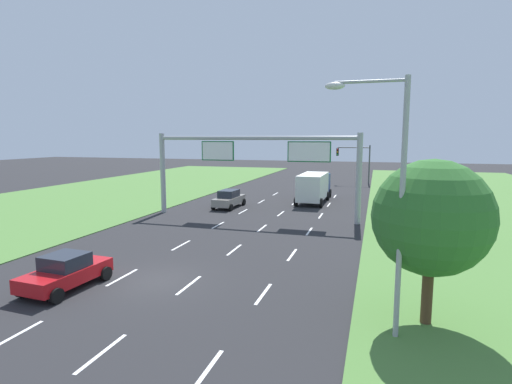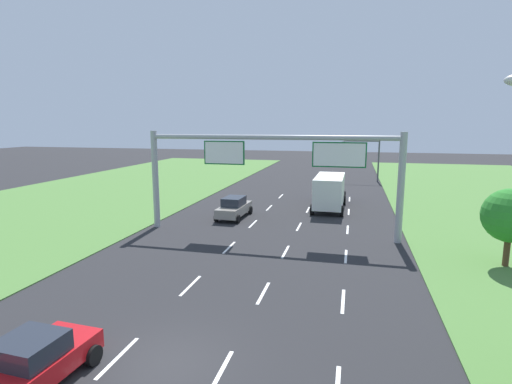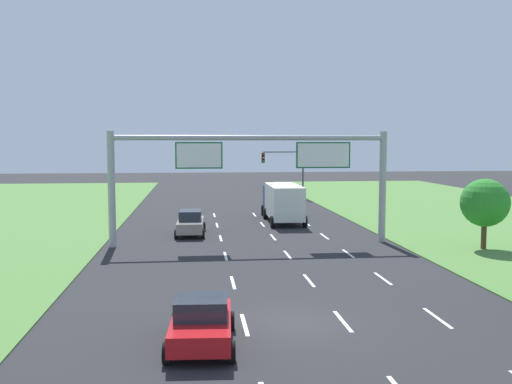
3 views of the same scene
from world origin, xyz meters
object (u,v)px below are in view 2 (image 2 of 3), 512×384
at_px(car_lead_silver, 31,363).
at_px(traffic_light_mast, 363,152).
at_px(car_near_red, 234,207).
at_px(box_truck, 330,189).
at_px(roadside_tree_mid, 510,216).
at_px(sign_gantry, 273,163).

height_order(car_lead_silver, traffic_light_mast, traffic_light_mast).
xyz_separation_m(car_near_red, box_truck, (7.27, 5.92, 0.81)).
bearing_deg(traffic_light_mast, roadside_tree_mid, -77.76).
distance_m(box_truck, roadside_tree_mid, 16.63).
distance_m(box_truck, sign_gantry, 11.02).
bearing_deg(roadside_tree_mid, sign_gantry, 166.09).
bearing_deg(sign_gantry, box_truck, 71.70).
xyz_separation_m(car_lead_silver, sign_gantry, (3.50, 17.46, 4.13)).
bearing_deg(roadside_tree_mid, traffic_light_mast, 102.24).
relative_size(car_lead_silver, box_truck, 0.48).
relative_size(car_lead_silver, traffic_light_mast, 0.72).
distance_m(car_lead_silver, sign_gantry, 18.28).
bearing_deg(sign_gantry, car_near_red, 134.20).
distance_m(car_near_red, box_truck, 9.41).
height_order(box_truck, roadside_tree_mid, roadside_tree_mid).
bearing_deg(box_truck, roadside_tree_mid, -52.36).
bearing_deg(car_lead_silver, roadside_tree_mid, 43.58).
relative_size(box_truck, roadside_tree_mid, 2.02).
bearing_deg(car_lead_silver, sign_gantry, 82.01).
relative_size(box_truck, traffic_light_mast, 1.52).
bearing_deg(car_near_red, car_lead_silver, -86.66).
bearing_deg(box_truck, car_lead_silver, -103.13).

